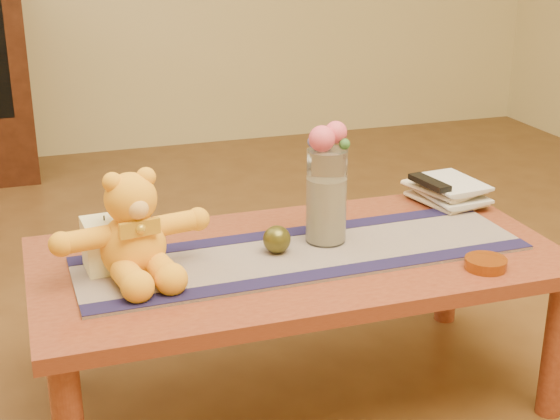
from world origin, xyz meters
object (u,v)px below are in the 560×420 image
object	(u,v)px
bronze_ball	(277,239)
tv_remote	(429,183)
teddy_bear	(132,225)
pillar_candle	(106,244)
amber_dish	(486,263)
book_bottom	(426,204)
glass_vase	(326,196)

from	to	relation	value
bronze_ball	tv_remote	xyz separation A→B (m)	(0.55, 0.19, 0.04)
teddy_bear	bronze_ball	bearing A→B (deg)	-8.44
pillar_candle	amber_dish	bearing A→B (deg)	-17.49
pillar_candle	tv_remote	size ratio (longest dim) A/B	0.82
teddy_bear	amber_dish	bearing A→B (deg)	-25.61
book_bottom	tv_remote	distance (m)	0.08
tv_remote	book_bottom	bearing A→B (deg)	90.00
pillar_candle	bronze_ball	bearing A→B (deg)	-5.15
bronze_ball	book_bottom	distance (m)	0.59
teddy_bear	bronze_ball	world-z (taller)	teddy_bear
pillar_candle	book_bottom	size ratio (longest dim) A/B	0.59
glass_vase	amber_dish	world-z (taller)	glass_vase
pillar_candle	glass_vase	world-z (taller)	glass_vase
glass_vase	tv_remote	distance (m)	0.43
glass_vase	pillar_candle	bearing A→B (deg)	179.50
glass_vase	amber_dish	size ratio (longest dim) A/B	2.41
glass_vase	bronze_ball	world-z (taller)	glass_vase
amber_dish	pillar_candle	bearing A→B (deg)	162.51
pillar_candle	amber_dish	size ratio (longest dim) A/B	1.21
book_bottom	amber_dish	distance (m)	0.46
bronze_ball	book_bottom	world-z (taller)	bronze_ball
pillar_candle	teddy_bear	bearing A→B (deg)	-39.39
glass_vase	book_bottom	world-z (taller)	glass_vase
bronze_ball	amber_dish	bearing A→B (deg)	-27.50
book_bottom	pillar_candle	bearing A→B (deg)	177.40
pillar_candle	book_bottom	distance (m)	1.01
teddy_bear	glass_vase	size ratio (longest dim) A/B	1.45
glass_vase	tv_remote	world-z (taller)	glass_vase
pillar_candle	book_bottom	world-z (taller)	pillar_candle
glass_vase	book_bottom	distance (m)	0.45
pillar_candle	book_bottom	xyz separation A→B (m)	(0.99, 0.16, -0.06)
teddy_bear	glass_vase	xyz separation A→B (m)	(0.53, 0.04, 0.00)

